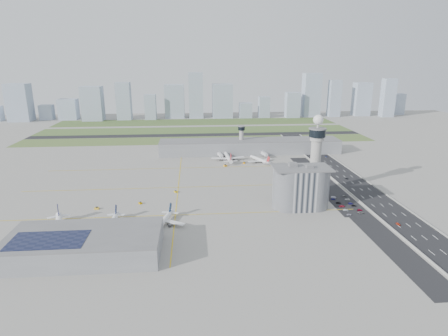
{
  "coord_description": "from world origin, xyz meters",
  "views": [
    {
      "loc": [
        -26.09,
        -276.72,
        105.88
      ],
      "look_at": [
        0.0,
        35.0,
        15.0
      ],
      "focal_mm": 30.0,
      "sensor_mm": 36.0,
      "label": 1
    }
  ],
  "objects": [
    {
      "name": "car_hw_0",
      "position": [
        108.61,
        -58.65,
        0.63
      ],
      "size": [
        2.03,
        3.88,
        1.26
      ],
      "primitive_type": "imported",
      "rotation": [
        0.0,
        0.0,
        0.15
      ],
      "color": "#B62911",
      "rests_on": "ground"
    },
    {
      "name": "airplane_far_b",
      "position": [
        44.33,
        106.03,
        4.87
      ],
      "size": [
        41.48,
        44.03,
        9.75
      ],
      "primitive_type": null,
      "rotation": [
        0.0,
        0.0,
        2.0
      ],
      "color": "white",
      "rests_on": "ground"
    },
    {
      "name": "car_lot_6",
      "position": [
        92.21,
        -38.02,
        0.61
      ],
      "size": [
        4.54,
        2.35,
        1.22
      ],
      "primitive_type": "imported",
      "rotation": [
        0.0,
        0.0,
        1.64
      ],
      "color": "gray",
      "rests_on": "ground"
    },
    {
      "name": "car_lot_4",
      "position": [
        82.23,
        -10.06,
        0.63
      ],
      "size": [
        3.77,
        1.63,
        1.27
      ],
      "primitive_type": "imported",
      "rotation": [
        0.0,
        0.0,
        1.53
      ],
      "color": "navy",
      "rests_on": "ground"
    },
    {
      "name": "jet_bridge_near_2",
      "position": [
        -53.0,
        -61.0,
        2.85
      ],
      "size": [
        5.39,
        14.31,
        5.7
      ],
      "primitive_type": null,
      "rotation": [
        0.0,
        0.0,
        1.4
      ],
      "color": "silver",
      "rests_on": "ground"
    },
    {
      "name": "skyline_bldg_6",
      "position": [
        -102.68,
        417.9,
        22.6
      ],
      "size": [
        20.04,
        16.03,
        45.2
      ],
      "primitive_type": "cube",
      "color": "#9EADC1",
      "rests_on": "ground"
    },
    {
      "name": "tug_3",
      "position": [
        -41.69,
        17.45,
        0.82
      ],
      "size": [
        3.17,
        3.42,
        1.64
      ],
      "primitive_type": null,
      "rotation": [
        0.0,
        0.0,
        -2.55
      ],
      "color": "gold",
      "rests_on": "ground"
    },
    {
      "name": "jet_bridge_far_0",
      "position": [
        2.0,
        132.0,
        2.85
      ],
      "size": [
        5.39,
        14.31,
        5.7
      ],
      "primitive_type": null,
      "rotation": [
        0.0,
        0.0,
        -1.4
      ],
      "color": "silver",
      "rests_on": "ground"
    },
    {
      "name": "car_lot_2",
      "position": [
        83.47,
        -24.81,
        0.64
      ],
      "size": [
        4.81,
        2.63,
        1.28
      ],
      "primitive_type": "imported",
      "rotation": [
        0.0,
        0.0,
        1.69
      ],
      "color": "#B21C33",
      "rests_on": "ground"
    },
    {
      "name": "skyline_bldg_3",
      "position": [
        -252.58,
        431.35,
        18.47
      ],
      "size": [
        32.3,
        25.84,
        36.93
      ],
      "primitive_type": "cube",
      "color": "#9EADC1",
      "rests_on": "ground"
    },
    {
      "name": "jet_bridge_near_0",
      "position": [
        -113.0,
        -61.0,
        2.85
      ],
      "size": [
        5.39,
        14.31,
        5.7
      ],
      "primitive_type": null,
      "rotation": [
        0.0,
        0.0,
        1.4
      ],
      "color": "silver",
      "rests_on": "ground"
    },
    {
      "name": "car_lot_8",
      "position": [
        92.92,
        -24.44,
        0.62
      ],
      "size": [
        3.83,
        2.04,
        1.24
      ],
      "primitive_type": "imported",
      "rotation": [
        0.0,
        0.0,
        1.41
      ],
      "color": "black",
      "rests_on": "ground"
    },
    {
      "name": "parking_lot",
      "position": [
        88.0,
        -22.0,
        0.05
      ],
      "size": [
        20.0,
        44.0,
        0.1
      ],
      "primitive_type": "cube",
      "color": "black",
      "rests_on": "ground"
    },
    {
      "name": "airplane_near_c",
      "position": [
        -47.4,
        -46.91,
        4.97
      ],
      "size": [
        38.64,
        42.33,
        9.94
      ],
      "primitive_type": null,
      "rotation": [
        0.0,
        0.0,
        -1.84
      ],
      "color": "white",
      "rests_on": "ground"
    },
    {
      "name": "skyline_bldg_10",
      "position": [
        73.27,
        423.68,
        13.87
      ],
      "size": [
        23.01,
        18.41,
        27.75
      ],
      "primitive_type": "cube",
      "color": "#9EADC1",
      "rests_on": "ground"
    },
    {
      "name": "skyline_bldg_4",
      "position": [
        -204.47,
        415.19,
        30.18
      ],
      "size": [
        35.81,
        28.65,
        60.36
      ],
      "primitive_type": "cube",
      "color": "#9EADC1",
      "rests_on": "ground"
    },
    {
      "name": "tug_4",
      "position": [
        6.17,
        92.51,
        1.03
      ],
      "size": [
        4.28,
        3.85,
        2.06
      ],
      "primitive_type": null,
      "rotation": [
        0.0,
        0.0,
        2.08
      ],
      "color": "gold",
      "rests_on": "ground"
    },
    {
      "name": "car_lot_11",
      "position": [
        93.79,
        -4.25,
        0.56
      ],
      "size": [
        4.04,
        2.15,
        1.12
      ],
      "primitive_type": "imported",
      "rotation": [
        0.0,
        0.0,
        1.73
      ],
      "color": "gray",
      "rests_on": "ground"
    },
    {
      "name": "jet_bridge_far_1",
      "position": [
        52.0,
        132.0,
        2.85
      ],
      "size": [
        5.39,
        14.31,
        5.7
      ],
      "primitive_type": null,
      "rotation": [
        0.0,
        0.0,
        -1.4
      ],
      "color": "silver",
      "rests_on": "ground"
    },
    {
      "name": "car_hw_1",
      "position": [
        114.03,
        40.93,
        0.58
      ],
      "size": [
        1.79,
        3.65,
        1.15
      ],
      "primitive_type": "imported",
      "rotation": [
        0.0,
        0.0,
        0.17
      ],
      "color": "black",
      "rests_on": "ground"
    },
    {
      "name": "taxiway_line_h_1",
      "position": [
        -40.0,
        30.0,
        0.01
      ],
      "size": [
        260.0,
        0.6,
        0.01
      ],
      "primitive_type": "cube",
      "color": "yellow",
      "rests_on": "ground"
    },
    {
      "name": "skyline_bldg_2",
      "position": [
        -291.25,
        430.16,
        13.39
      ],
      "size": [
        22.81,
        18.25,
        26.79
      ],
      "primitive_type": "cube",
      "color": "#9EADC1",
      "rests_on": "ground"
    },
    {
      "name": "skyline_bldg_13",
      "position": [
        201.27,
        433.27,
        40.6
      ],
      "size": [
        32.26,
        25.81,
        81.2
      ],
      "primitive_type": "cube",
      "color": "#9EADC1",
      "rests_on": "ground"
    },
    {
      "name": "secondary_tower",
      "position": [
        30.0,
        150.0,
        18.8
      ],
      "size": [
        8.6,
        8.6,
        31.9
      ],
      "color": "#ADAAA5",
      "rests_on": "ground"
    },
    {
      "name": "car_lot_7",
      "position": [
        93.77,
        -32.92,
        0.57
      ],
      "size": [
        4.08,
        2.1,
        1.13
      ],
      "primitive_type": "imported",
      "rotation": [
        0.0,
        0.0,
        1.7
      ],
      "color": "maroon",
      "rests_on": "ground"
    },
    {
      "name": "near_terminal",
      "position": [
        -88.07,
        -82.02,
        6.43
      ],
      "size": [
        84.0,
        42.0,
        13.0
      ],
      "color": "gray",
      "rests_on": "ground"
    },
    {
      "name": "car_lot_3",
      "position": [
        83.54,
        -17.78,
        0.57
      ],
      "size": [
        4.02,
        1.85,
        1.14
      ],
      "primitive_type": "imported",
      "rotation": [
        0.0,
        0.0,
        1.51
      ],
      "color": "black",
      "rests_on": "ground"
    },
    {
      "name": "taxiway_line_v",
      "position": [
        -40.0,
        30.0,
        0.01
      ],
      "size": [
        0.6,
        260.0,
        0.01
      ],
      "primitive_type": "cube",
      "color": "yellow",
      "rests_on": "ground"
    },
    {
      "name": "landside_road",
      "position": [
        90.0,
        -10.0,
        0.04
      ],
      "size": [
        18.0,
        260.0,
        0.08
      ],
      "primitive_type": "cube",
      "color": "black",
      "rests_on": "ground"
    },
    {
      "name": "skyline_bldg_12",
      "position": [
        162.17,
        421.29,
        23.44
      ],
      "size": [
        26.14,
        20.92,
        46.89
      ],
      "primitive_type": "cube",
      "color": "#9EADC1",
      "rests_on": "ground"
    },
    {
      "name": "terminal_pier",
      "position": [
        40.0,
        148.0,
        7.9
      ],
      "size": [
        210.0,
        32.0,
        15.8
      ],
      "color": "gray",
      "rests_on": "ground"
    },
    {
      "name": "grass_strip_2",
      "position": [
        -20.0,
        380.0,
        0.04
      ],
      "size": [
        480.0,
        70.0,
        0.08
      ],
      "primitive_type": "cube",
      "color": "#45622E",
      "rests_on": "ground"
    },
    {
      "name": "airplane_far_a",
      "position": [
        11.12,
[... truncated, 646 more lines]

